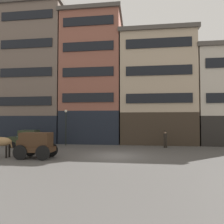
# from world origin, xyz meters

# --- Properties ---
(ground_plane) EXTENTS (120.00, 120.00, 0.00)m
(ground_plane) POSITION_xyz_m (0.00, 0.00, 0.00)
(ground_plane) COLOR #4C4947
(building_far_left) EXTENTS (8.64, 6.57, 18.45)m
(building_far_left) POSITION_xyz_m (-11.97, 9.44, 9.27)
(building_far_left) COLOR black
(building_far_left) RESTS_ON ground_plane
(building_center_left) EXTENTS (7.93, 6.57, 16.95)m
(building_center_left) POSITION_xyz_m (-4.03, 9.44, 8.52)
(building_center_left) COLOR black
(building_center_left) RESTS_ON ground_plane
(building_center_right) EXTENTS (9.36, 6.57, 13.91)m
(building_center_right) POSITION_xyz_m (4.27, 9.44, 6.99)
(building_center_right) COLOR #33281E
(building_center_right) RESTS_ON ground_plane
(building_far_right) EXTENTS (7.68, 6.57, 11.71)m
(building_far_right) POSITION_xyz_m (12.44, 9.44, 5.90)
(building_far_right) COLOR black
(building_far_right) RESTS_ON ground_plane
(cargo_wagon) EXTENTS (2.91, 1.53, 1.98)m
(cargo_wagon) POSITION_xyz_m (-6.05, -1.86, 1.15)
(cargo_wagon) COLOR #3D2819
(cargo_wagon) RESTS_ON ground_plane
(draft_horse) EXTENTS (2.34, 0.62, 2.30)m
(draft_horse) POSITION_xyz_m (-9.00, -1.86, 1.27)
(draft_horse) COLOR #937047
(draft_horse) RESTS_ON ground_plane
(sedan_dark) EXTENTS (3.79, 2.03, 1.83)m
(sedan_dark) POSITION_xyz_m (-9.95, 3.68, 0.91)
(sedan_dark) COLOR #2D3823
(sedan_dark) RESTS_ON ground_plane
(pedestrian_officer) EXTENTS (0.48, 0.48, 1.79)m
(pedestrian_officer) POSITION_xyz_m (4.75, 4.99, 0.98)
(pedestrian_officer) COLOR black
(pedestrian_officer) RESTS_ON ground_plane
(streetlamp_curbside) EXTENTS (0.32, 0.32, 4.12)m
(streetlamp_curbside) POSITION_xyz_m (-6.40, 5.57, 2.67)
(streetlamp_curbside) COLOR black
(streetlamp_curbside) RESTS_ON ground_plane
(fire_hydrant_curbside) EXTENTS (0.24, 0.24, 0.83)m
(fire_hydrant_curbside) POSITION_xyz_m (-13.18, 5.38, 0.43)
(fire_hydrant_curbside) COLOR maroon
(fire_hydrant_curbside) RESTS_ON ground_plane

